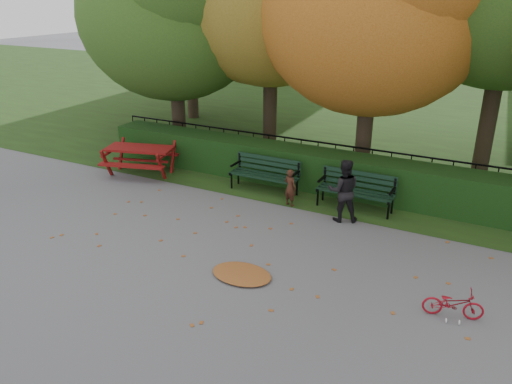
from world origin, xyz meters
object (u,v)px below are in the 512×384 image
at_px(tree_a, 176,2).
at_px(bench_right, 356,188).
at_px(child, 290,188).
at_px(bicycle, 453,304).
at_px(picnic_table, 140,153).
at_px(adult, 343,191).
at_px(bench_left, 265,172).

relative_size(tree_a, bench_right, 4.16).
distance_m(child, bicycle, 5.00).
relative_size(tree_a, child, 8.13).
height_order(picnic_table, adult, adult).
distance_m(bench_left, child, 1.12).
bearing_deg(child, picnic_table, 14.60).
relative_size(child, adult, 0.64).
relative_size(tree_a, bench_left, 4.16).
bearing_deg(bench_right, child, -158.07).
height_order(bench_left, adult, adult).
bearing_deg(tree_a, bench_right, -16.61).
relative_size(tree_a, bicycle, 8.03).
bearing_deg(bicycle, bench_right, 24.21).
relative_size(child, bicycle, 0.99).
relative_size(picnic_table, bicycle, 2.33).
xyz_separation_m(child, bicycle, (4.10, -2.85, -0.22)).
xyz_separation_m(bench_right, picnic_table, (-6.07, -0.50, 0.09)).
height_order(tree_a, bench_left, tree_a).
bearing_deg(picnic_table, child, -17.24).
bearing_deg(bench_right, picnic_table, -175.28).
distance_m(tree_a, child, 6.78).
bearing_deg(adult, bench_right, -118.93).
distance_m(tree_a, picnic_table, 4.58).
bearing_deg(tree_a, picnic_table, -84.83).
relative_size(bench_left, bicycle, 1.93).
relative_size(adult, bicycle, 1.55).
bearing_deg(adult, bench_left, -43.19).
bearing_deg(adult, bicycle, 111.66).
height_order(picnic_table, bicycle, picnic_table).
distance_m(tree_a, adult, 7.77).
relative_size(bench_left, bench_right, 1.00).
distance_m(bench_right, adult, 0.83).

